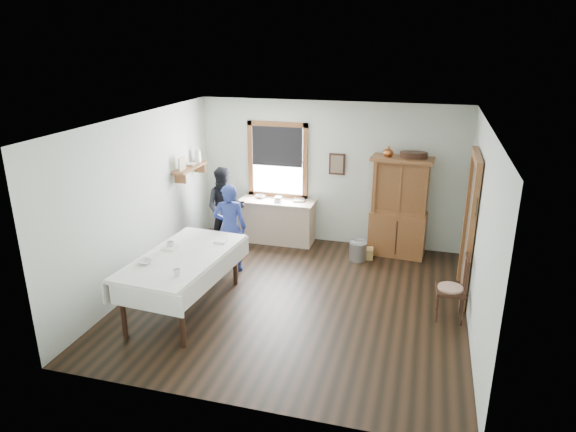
{
  "coord_description": "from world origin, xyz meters",
  "views": [
    {
      "loc": [
        1.75,
        -6.75,
        3.77
      ],
      "look_at": [
        -0.2,
        0.3,
        1.22
      ],
      "focal_mm": 32.0,
      "sensor_mm": 36.0,
      "label": 1
    }
  ],
  "objects_px": {
    "work_counter": "(277,221)",
    "spindle_chair": "(451,287)",
    "dining_table": "(184,282)",
    "wicker_basket": "(364,253)",
    "china_hutch": "(399,207)",
    "figure_dark": "(226,211)",
    "pail": "(358,251)",
    "woman_blue": "(230,231)"
  },
  "relations": [
    {
      "from": "dining_table",
      "to": "figure_dark",
      "type": "height_order",
      "value": "figure_dark"
    },
    {
      "from": "spindle_chair",
      "to": "figure_dark",
      "type": "distance_m",
      "value": 4.36
    },
    {
      "from": "dining_table",
      "to": "wicker_basket",
      "type": "height_order",
      "value": "dining_table"
    },
    {
      "from": "spindle_chair",
      "to": "woman_blue",
      "type": "height_order",
      "value": "woman_blue"
    },
    {
      "from": "china_hutch",
      "to": "figure_dark",
      "type": "bearing_deg",
      "value": -166.67
    },
    {
      "from": "work_counter",
      "to": "figure_dark",
      "type": "height_order",
      "value": "figure_dark"
    },
    {
      "from": "dining_table",
      "to": "wicker_basket",
      "type": "bearing_deg",
      "value": 47.81
    },
    {
      "from": "woman_blue",
      "to": "figure_dark",
      "type": "height_order",
      "value": "figure_dark"
    },
    {
      "from": "pail",
      "to": "figure_dark",
      "type": "xyz_separation_m",
      "value": [
        -2.5,
        -0.02,
        0.55
      ]
    },
    {
      "from": "work_counter",
      "to": "woman_blue",
      "type": "relative_size",
      "value": 1.03
    },
    {
      "from": "pail",
      "to": "spindle_chair",
      "type": "bearing_deg",
      "value": -47.51
    },
    {
      "from": "wicker_basket",
      "to": "dining_table",
      "type": "bearing_deg",
      "value": -132.19
    },
    {
      "from": "china_hutch",
      "to": "spindle_chair",
      "type": "height_order",
      "value": "china_hutch"
    },
    {
      "from": "woman_blue",
      "to": "figure_dark",
      "type": "xyz_separation_m",
      "value": [
        -0.47,
        0.96,
        0.01
      ]
    },
    {
      "from": "china_hutch",
      "to": "woman_blue",
      "type": "xyz_separation_m",
      "value": [
        -2.67,
        -1.43,
        -0.2
      ]
    },
    {
      "from": "spindle_chair",
      "to": "wicker_basket",
      "type": "xyz_separation_m",
      "value": [
        -1.43,
        1.78,
        -0.39
      ]
    },
    {
      "from": "work_counter",
      "to": "woman_blue",
      "type": "height_order",
      "value": "woman_blue"
    },
    {
      "from": "figure_dark",
      "to": "pail",
      "type": "bearing_deg",
      "value": -12.23
    },
    {
      "from": "wicker_basket",
      "to": "figure_dark",
      "type": "bearing_deg",
      "value": -177.06
    },
    {
      "from": "work_counter",
      "to": "pail",
      "type": "xyz_separation_m",
      "value": [
        1.65,
        -0.48,
        -0.25
      ]
    },
    {
      "from": "spindle_chair",
      "to": "pail",
      "type": "xyz_separation_m",
      "value": [
        -1.53,
        1.67,
        -0.32
      ]
    },
    {
      "from": "china_hutch",
      "to": "pail",
      "type": "bearing_deg",
      "value": -140.11
    },
    {
      "from": "woman_blue",
      "to": "figure_dark",
      "type": "bearing_deg",
      "value": -78.83
    },
    {
      "from": "pail",
      "to": "dining_table",
      "type": "bearing_deg",
      "value": -132.24
    },
    {
      "from": "spindle_chair",
      "to": "pail",
      "type": "distance_m",
      "value": 2.28
    },
    {
      "from": "wicker_basket",
      "to": "woman_blue",
      "type": "xyz_separation_m",
      "value": [
        -2.13,
        -1.09,
        0.61
      ]
    },
    {
      "from": "china_hutch",
      "to": "pail",
      "type": "relative_size",
      "value": 5.51
    },
    {
      "from": "work_counter",
      "to": "dining_table",
      "type": "relative_size",
      "value": 0.69
    },
    {
      "from": "woman_blue",
      "to": "figure_dark",
      "type": "distance_m",
      "value": 1.07
    },
    {
      "from": "china_hutch",
      "to": "spindle_chair",
      "type": "bearing_deg",
      "value": -62.38
    },
    {
      "from": "pail",
      "to": "wicker_basket",
      "type": "distance_m",
      "value": 0.17
    },
    {
      "from": "dining_table",
      "to": "wicker_basket",
      "type": "xyz_separation_m",
      "value": [
        2.29,
        2.52,
        -0.33
      ]
    },
    {
      "from": "pail",
      "to": "wicker_basket",
      "type": "xyz_separation_m",
      "value": [
        0.1,
        0.11,
        -0.07
      ]
    },
    {
      "from": "work_counter",
      "to": "spindle_chair",
      "type": "relative_size",
      "value": 1.51
    },
    {
      "from": "dining_table",
      "to": "china_hutch",
      "type": "bearing_deg",
      "value": 45.31
    },
    {
      "from": "work_counter",
      "to": "spindle_chair",
      "type": "bearing_deg",
      "value": -34.0
    },
    {
      "from": "wicker_basket",
      "to": "woman_blue",
      "type": "distance_m",
      "value": 2.47
    },
    {
      "from": "work_counter",
      "to": "spindle_chair",
      "type": "xyz_separation_m",
      "value": [
        3.18,
        -2.15,
        0.06
      ]
    },
    {
      "from": "spindle_chair",
      "to": "figure_dark",
      "type": "bearing_deg",
      "value": 154.97
    },
    {
      "from": "work_counter",
      "to": "china_hutch",
      "type": "relative_size",
      "value": 0.8
    },
    {
      "from": "wicker_basket",
      "to": "figure_dark",
      "type": "xyz_separation_m",
      "value": [
        -2.6,
        -0.13,
        0.62
      ]
    },
    {
      "from": "pail",
      "to": "wicker_basket",
      "type": "bearing_deg",
      "value": 49.04
    }
  ]
}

